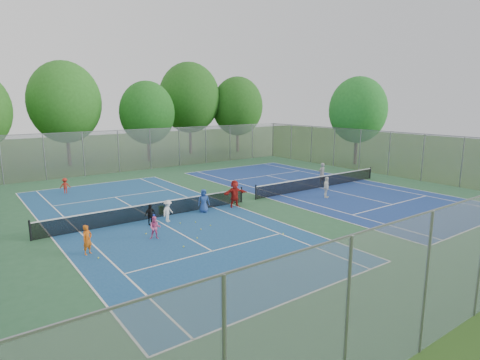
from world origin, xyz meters
name	(u,v)px	position (x,y,z in m)	size (l,w,h in m)	color
ground	(249,201)	(0.00, 0.00, 0.00)	(120.00, 120.00, 0.00)	#274A17
court_pad	(249,201)	(0.00, 0.00, 0.01)	(32.00, 32.00, 0.01)	#2C5D38
court_left	(153,218)	(-7.00, 0.00, 0.02)	(10.97, 23.77, 0.01)	navy
court_right	(320,188)	(7.00, 0.00, 0.02)	(10.97, 23.77, 0.01)	navy
net_left	(153,211)	(-7.00, 0.00, 0.46)	(12.87, 0.10, 0.91)	black
net_right	(320,182)	(7.00, 0.00, 0.46)	(12.87, 0.10, 0.91)	black
fence_north	(150,149)	(0.00, 16.00, 2.00)	(32.00, 0.10, 4.00)	gray
fence_east	(389,154)	(16.00, 0.00, 2.00)	(32.00, 0.10, 4.00)	gray
tree_nl	(65,102)	(-6.00, 23.00, 6.54)	(7.20, 7.20, 10.69)	#443326
tree_nc	(147,113)	(2.00, 21.00, 5.39)	(6.00, 6.00, 8.85)	#443326
tree_nr	(189,98)	(9.00, 24.00, 7.04)	(7.60, 7.60, 11.42)	#443326
tree_ne	(237,106)	(15.00, 22.00, 5.97)	(6.60, 6.60, 9.77)	#443326
tree_side_e	(358,110)	(19.00, 6.00, 5.74)	(6.00, 6.00, 9.20)	#443326
ball_crate	(152,216)	(-7.03, 0.10, 0.13)	(0.30, 0.30, 0.26)	#1A38C6
ball_hopper	(161,210)	(-6.23, 0.50, 0.26)	(0.26, 0.26, 0.52)	#228027
student_a	(87,240)	(-11.63, -3.41, 0.68)	(0.50, 0.33, 1.36)	#D35C13
student_b	(155,228)	(-8.35, -3.30, 0.58)	(0.56, 0.44, 1.15)	#EA5B9A
student_c	(168,211)	(-6.57, -1.09, 0.63)	(0.81, 0.47, 1.26)	white
student_d	(150,215)	(-7.63, -1.08, 0.60)	(0.70, 0.29, 1.19)	black
student_e	(204,201)	(-3.92, -0.60, 0.73)	(0.71, 0.46, 1.45)	#294B97
student_f	(235,194)	(-1.66, -0.69, 0.87)	(1.62, 0.52, 1.75)	#AF1E19
child_far_baseline	(65,186)	(-9.50, 9.79, 0.58)	(0.75, 0.43, 1.16)	#AF2519
instructor	(322,174)	(8.23, 0.93, 0.88)	(0.64, 0.42, 1.75)	gray
teen_court_b	(326,187)	(4.93, -2.50, 0.75)	(0.88, 0.37, 1.51)	white
tennis_ball_0	(98,258)	(-11.44, -4.22, 0.03)	(0.07, 0.07, 0.07)	yellow
tennis_ball_1	(195,222)	(-5.44, -2.20, 0.03)	(0.07, 0.07, 0.07)	#A5CA2F
tennis_ball_2	(201,230)	(-5.85, -3.47, 0.03)	(0.07, 0.07, 0.07)	yellow
tennis_ball_3	(146,234)	(-8.48, -2.43, 0.03)	(0.07, 0.07, 0.07)	#CCD130
tennis_ball_4	(90,248)	(-11.37, -2.78, 0.03)	(0.07, 0.07, 0.07)	#AEC52D
tennis_ball_5	(283,234)	(-2.84, -6.59, 0.03)	(0.07, 0.07, 0.07)	#E1F238
tennis_ball_6	(180,223)	(-6.22, -1.86, 0.03)	(0.07, 0.07, 0.07)	#A8C62E
tennis_ball_7	(210,226)	(-5.08, -3.20, 0.03)	(0.07, 0.07, 0.07)	#C8E034
tennis_ball_8	(184,247)	(-7.81, -5.20, 0.03)	(0.07, 0.07, 0.07)	#C4E334
tennis_ball_9	(197,238)	(-6.69, -4.53, 0.03)	(0.07, 0.07, 0.07)	yellow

